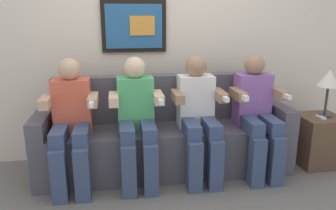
{
  "coord_description": "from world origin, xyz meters",
  "views": [
    {
      "loc": [
        -0.42,
        -2.6,
        1.48
      ],
      "look_at": [
        0.0,
        0.15,
        0.7
      ],
      "focal_mm": 35.38,
      "sensor_mm": 36.0,
      "label": 1
    }
  ],
  "objects_px": {
    "person_left_center": "(137,116)",
    "person_leftmost": "(71,119)",
    "person_right_center": "(198,114)",
    "person_rightmost": "(257,111)",
    "couch": "(165,139)",
    "side_table_right": "(318,140)",
    "table_lamp": "(329,80)",
    "spare_remote_on_table": "(321,117)"
  },
  "relations": [
    {
      "from": "table_lamp",
      "to": "spare_remote_on_table",
      "type": "xyz_separation_m",
      "value": [
        -0.07,
        -0.05,
        -0.35
      ]
    },
    {
      "from": "person_left_center",
      "to": "person_right_center",
      "type": "distance_m",
      "value": 0.55
    },
    {
      "from": "side_table_right",
      "to": "spare_remote_on_table",
      "type": "xyz_separation_m",
      "value": [
        -0.03,
        -0.05,
        0.26
      ]
    },
    {
      "from": "person_right_center",
      "to": "spare_remote_on_table",
      "type": "height_order",
      "value": "person_right_center"
    },
    {
      "from": "person_right_center",
      "to": "side_table_right",
      "type": "height_order",
      "value": "person_right_center"
    },
    {
      "from": "couch",
      "to": "person_right_center",
      "type": "xyz_separation_m",
      "value": [
        0.28,
        -0.17,
        0.29
      ]
    },
    {
      "from": "person_leftmost",
      "to": "person_rightmost",
      "type": "xyz_separation_m",
      "value": [
        1.66,
        -0.0,
        0.0
      ]
    },
    {
      "from": "person_leftmost",
      "to": "side_table_right",
      "type": "height_order",
      "value": "person_leftmost"
    },
    {
      "from": "couch",
      "to": "side_table_right",
      "type": "height_order",
      "value": "couch"
    },
    {
      "from": "couch",
      "to": "table_lamp",
      "type": "distance_m",
      "value": 1.66
    },
    {
      "from": "person_left_center",
      "to": "table_lamp",
      "type": "xyz_separation_m",
      "value": [
        1.84,
        0.06,
        0.25
      ]
    },
    {
      "from": "couch",
      "to": "person_leftmost",
      "type": "bearing_deg",
      "value": -168.52
    },
    {
      "from": "person_left_center",
      "to": "person_leftmost",
      "type": "bearing_deg",
      "value": 180.0
    },
    {
      "from": "side_table_right",
      "to": "spare_remote_on_table",
      "type": "bearing_deg",
      "value": -125.31
    },
    {
      "from": "couch",
      "to": "spare_remote_on_table",
      "type": "relative_size",
      "value": 18.13
    },
    {
      "from": "person_rightmost",
      "to": "side_table_right",
      "type": "height_order",
      "value": "person_rightmost"
    },
    {
      "from": "person_left_center",
      "to": "table_lamp",
      "type": "height_order",
      "value": "person_left_center"
    },
    {
      "from": "couch",
      "to": "person_rightmost",
      "type": "xyz_separation_m",
      "value": [
        0.83,
        -0.17,
        0.29
      ]
    },
    {
      "from": "person_right_center",
      "to": "person_rightmost",
      "type": "height_order",
      "value": "same"
    },
    {
      "from": "side_table_right",
      "to": "spare_remote_on_table",
      "type": "relative_size",
      "value": 3.85
    },
    {
      "from": "side_table_right",
      "to": "table_lamp",
      "type": "xyz_separation_m",
      "value": [
        0.03,
        -0.0,
        0.61
      ]
    },
    {
      "from": "table_lamp",
      "to": "couch",
      "type": "bearing_deg",
      "value": 176.02
    },
    {
      "from": "spare_remote_on_table",
      "to": "person_leftmost",
      "type": "bearing_deg",
      "value": -179.69
    },
    {
      "from": "person_leftmost",
      "to": "table_lamp",
      "type": "height_order",
      "value": "person_leftmost"
    },
    {
      "from": "person_rightmost",
      "to": "table_lamp",
      "type": "xyz_separation_m",
      "value": [
        0.73,
        0.06,
        0.25
      ]
    },
    {
      "from": "person_rightmost",
      "to": "person_left_center",
      "type": "bearing_deg",
      "value": 179.98
    },
    {
      "from": "person_leftmost",
      "to": "person_right_center",
      "type": "distance_m",
      "value": 1.11
    },
    {
      "from": "couch",
      "to": "person_leftmost",
      "type": "distance_m",
      "value": 0.89
    },
    {
      "from": "couch",
      "to": "person_rightmost",
      "type": "bearing_deg",
      "value": -11.5
    },
    {
      "from": "side_table_right",
      "to": "couch",
      "type": "bearing_deg",
      "value": 175.99
    },
    {
      "from": "person_rightmost",
      "to": "spare_remote_on_table",
      "type": "relative_size",
      "value": 8.54
    },
    {
      "from": "side_table_right",
      "to": "table_lamp",
      "type": "height_order",
      "value": "table_lamp"
    },
    {
      "from": "person_left_center",
      "to": "spare_remote_on_table",
      "type": "height_order",
      "value": "person_left_center"
    },
    {
      "from": "person_leftmost",
      "to": "side_table_right",
      "type": "relative_size",
      "value": 2.22
    },
    {
      "from": "person_right_center",
      "to": "person_rightmost",
      "type": "relative_size",
      "value": 1.0
    },
    {
      "from": "person_right_center",
      "to": "side_table_right",
      "type": "bearing_deg",
      "value": 2.79
    },
    {
      "from": "couch",
      "to": "side_table_right",
      "type": "xyz_separation_m",
      "value": [
        1.53,
        -0.11,
        -0.06
      ]
    },
    {
      "from": "couch",
      "to": "person_left_center",
      "type": "distance_m",
      "value": 0.44
    },
    {
      "from": "person_right_center",
      "to": "spare_remote_on_table",
      "type": "xyz_separation_m",
      "value": [
        1.22,
        0.01,
        -0.1
      ]
    },
    {
      "from": "couch",
      "to": "table_lamp",
      "type": "relative_size",
      "value": 5.12
    },
    {
      "from": "person_right_center",
      "to": "person_rightmost",
      "type": "distance_m",
      "value": 0.55
    },
    {
      "from": "couch",
      "to": "spare_remote_on_table",
      "type": "bearing_deg",
      "value": -5.95
    }
  ]
}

